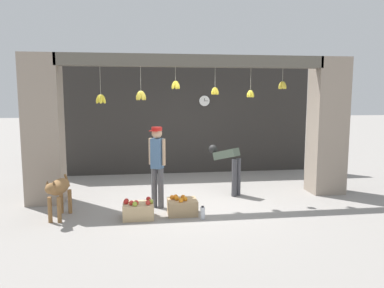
{
  "coord_description": "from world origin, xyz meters",
  "views": [
    {
      "loc": [
        -1.07,
        -7.34,
        2.14
      ],
      "look_at": [
        0.0,
        0.42,
        1.11
      ],
      "focal_mm": 35.0,
      "sensor_mm": 36.0,
      "label": 1
    }
  ],
  "objects_px": {
    "fruit_crate_oranges": "(182,206)",
    "wall_clock": "(204,101)",
    "dog": "(59,189)",
    "shopkeeper": "(157,161)",
    "water_bottle": "(203,213)",
    "fruit_crate_apples": "(138,210)",
    "worker_stooping": "(228,163)"
  },
  "relations": [
    {
      "from": "dog",
      "to": "fruit_crate_oranges",
      "type": "bearing_deg",
      "value": 98.13
    },
    {
      "from": "shopkeeper",
      "to": "fruit_crate_oranges",
      "type": "height_order",
      "value": "shopkeeper"
    },
    {
      "from": "dog",
      "to": "water_bottle",
      "type": "bearing_deg",
      "value": 91.03
    },
    {
      "from": "dog",
      "to": "fruit_crate_oranges",
      "type": "xyz_separation_m",
      "value": [
        2.14,
        -0.06,
        -0.38
      ]
    },
    {
      "from": "dog",
      "to": "fruit_crate_oranges",
      "type": "distance_m",
      "value": 2.18
    },
    {
      "from": "fruit_crate_apples",
      "to": "water_bottle",
      "type": "height_order",
      "value": "fruit_crate_apples"
    },
    {
      "from": "worker_stooping",
      "to": "water_bottle",
      "type": "distance_m",
      "value": 1.87
    },
    {
      "from": "fruit_crate_oranges",
      "to": "wall_clock",
      "type": "relative_size",
      "value": 1.74
    },
    {
      "from": "fruit_crate_apples",
      "to": "water_bottle",
      "type": "distance_m",
      "value": 1.12
    },
    {
      "from": "water_bottle",
      "to": "wall_clock",
      "type": "relative_size",
      "value": 0.77
    },
    {
      "from": "worker_stooping",
      "to": "water_bottle",
      "type": "bearing_deg",
      "value": -157.11
    },
    {
      "from": "dog",
      "to": "fruit_crate_apples",
      "type": "bearing_deg",
      "value": 92.23
    },
    {
      "from": "worker_stooping",
      "to": "fruit_crate_oranges",
      "type": "xyz_separation_m",
      "value": [
        -1.14,
        -1.26,
        -0.55
      ]
    },
    {
      "from": "fruit_crate_oranges",
      "to": "wall_clock",
      "type": "height_order",
      "value": "wall_clock"
    },
    {
      "from": "water_bottle",
      "to": "wall_clock",
      "type": "height_order",
      "value": "wall_clock"
    },
    {
      "from": "fruit_crate_apples",
      "to": "wall_clock",
      "type": "relative_size",
      "value": 1.75
    },
    {
      "from": "worker_stooping",
      "to": "fruit_crate_apples",
      "type": "relative_size",
      "value": 1.97
    },
    {
      "from": "shopkeeper",
      "to": "fruit_crate_apples",
      "type": "distance_m",
      "value": 1.03
    },
    {
      "from": "dog",
      "to": "fruit_crate_apples",
      "type": "height_order",
      "value": "dog"
    },
    {
      "from": "fruit_crate_oranges",
      "to": "water_bottle",
      "type": "height_order",
      "value": "fruit_crate_oranges"
    },
    {
      "from": "fruit_crate_oranges",
      "to": "wall_clock",
      "type": "distance_m",
      "value": 4.16
    },
    {
      "from": "fruit_crate_oranges",
      "to": "water_bottle",
      "type": "distance_m",
      "value": 0.46
    },
    {
      "from": "water_bottle",
      "to": "wall_clock",
      "type": "distance_m",
      "value": 4.39
    },
    {
      "from": "dog",
      "to": "shopkeeper",
      "type": "distance_m",
      "value": 1.82
    },
    {
      "from": "worker_stooping",
      "to": "fruit_crate_oranges",
      "type": "bearing_deg",
      "value": -171.87
    },
    {
      "from": "dog",
      "to": "fruit_crate_apples",
      "type": "distance_m",
      "value": 1.42
    },
    {
      "from": "dog",
      "to": "wall_clock",
      "type": "relative_size",
      "value": 3.18
    },
    {
      "from": "shopkeeper",
      "to": "fruit_crate_oranges",
      "type": "relative_size",
      "value": 2.95
    },
    {
      "from": "shopkeeper",
      "to": "dog",
      "type": "bearing_deg",
      "value": 43.16
    },
    {
      "from": "dog",
      "to": "water_bottle",
      "type": "xyz_separation_m",
      "value": [
        2.47,
        -0.38,
        -0.41
      ]
    },
    {
      "from": "worker_stooping",
      "to": "fruit_crate_apples",
      "type": "height_order",
      "value": "worker_stooping"
    },
    {
      "from": "shopkeeper",
      "to": "water_bottle",
      "type": "relative_size",
      "value": 6.63
    }
  ]
}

